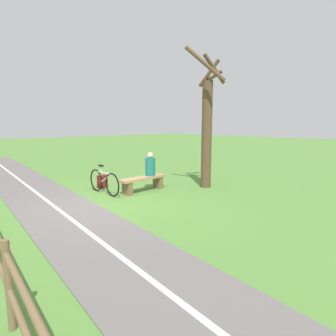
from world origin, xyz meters
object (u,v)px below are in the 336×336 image
(person_seated, at_px, (150,166))
(tree_near_bench, at_px, (207,127))
(bench, at_px, (143,181))
(backpack, at_px, (102,182))
(bicycle, at_px, (104,182))

(person_seated, height_order, tree_near_bench, tree_near_bench)
(bench, distance_m, person_seated, 0.57)
(backpack, relative_size, tree_near_bench, 0.10)
(person_seated, bearing_deg, backpack, -55.53)
(person_seated, distance_m, bicycle, 1.58)
(tree_near_bench, bearing_deg, bench, -25.24)
(bench, xyz_separation_m, bicycle, (1.11, -0.57, 0.05))
(bench, xyz_separation_m, person_seated, (-0.31, -0.02, 0.48))
(bicycle, xyz_separation_m, backpack, (-0.36, -0.78, -0.16))
(backpack, bearing_deg, bench, 119.15)
(bench, bearing_deg, backpack, -65.08)
(bicycle, relative_size, backpack, 3.79)
(person_seated, relative_size, bicycle, 0.46)
(bench, height_order, backpack, bench)
(bench, relative_size, bicycle, 1.05)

